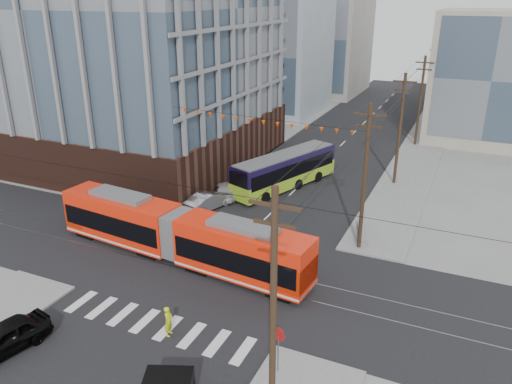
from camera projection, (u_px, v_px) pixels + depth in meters
ground at (184, 298)px, 31.41m from camera, size 160.00×160.00×0.00m
office_building at (116, 28)px, 53.97m from camera, size 30.00×25.00×28.60m
bg_bldg_nw_near at (264, 54)px, 78.58m from camera, size 18.00×16.00×18.00m
bg_bldg_ne_near at (491, 77)px, 62.97m from camera, size 14.00×14.00×16.00m
bg_bldg_nw_far at (321, 38)px, 94.00m from camera, size 16.00×18.00×20.00m
bg_bldg_ne_far at (505, 66)px, 79.51m from camera, size 16.00×16.00×14.00m
utility_pole_near at (273, 308)px, 21.04m from camera, size 0.30×0.30×11.00m
utility_pole_far at (433, 83)px, 73.53m from camera, size 0.30×0.30×11.00m
streetcar at (179, 234)px, 35.33m from camera, size 20.42×4.83×3.90m
city_bus at (285, 170)px, 48.65m from camera, size 6.89×12.65×3.54m
black_sedan at (3, 338)px, 26.43m from camera, size 3.03×5.21×1.67m
parked_car_silver at (209, 200)px, 44.14m from camera, size 2.93×5.01×1.56m
parked_car_white at (227, 190)px, 46.79m from camera, size 3.43×5.03×1.35m
parked_car_grey at (262, 164)px, 54.25m from camera, size 3.40×4.72×1.19m
pedestrian at (168, 321)px, 27.69m from camera, size 0.53×0.72×1.81m
stop_sign at (278, 352)px, 24.70m from camera, size 0.98×0.98×2.60m
jersey_barrier at (362, 233)px, 38.98m from camera, size 1.84×3.82×0.75m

